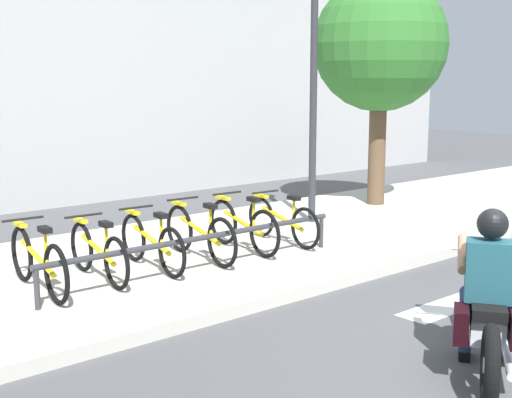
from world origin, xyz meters
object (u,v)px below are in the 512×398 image
rider (489,278)px  street_lamp (314,72)px  bicycle_4 (243,226)px  bicycle_1 (98,252)px  tree_near_rack (380,46)px  bicycle_0 (38,261)px  motorcycle (486,316)px  bicycle_2 (152,243)px  bicycle_5 (282,220)px  bicycle_3 (200,233)px  bike_rack (201,240)px

rider → street_lamp: size_ratio=0.33×
bicycle_4 → street_lamp: street_lamp is taller
bicycle_1 → tree_near_rack: size_ratio=0.36×
bicycle_0 → tree_near_rack: (7.23, 1.23, 2.62)m
motorcycle → tree_near_rack: 7.74m
bicycle_2 → bicycle_5: size_ratio=1.00×
bicycle_3 → bicycle_4: bearing=-0.0°
bicycle_0 → rider: bearing=-61.5°
bike_rack → street_lamp: bearing=23.0°
bicycle_4 → bicycle_5: bicycle_4 is taller
bicycle_0 → motorcycle: bearing=-60.6°
motorcycle → tree_near_rack: size_ratio=0.43×
bicycle_4 → tree_near_rack: size_ratio=0.37×
motorcycle → bicycle_2: (-0.87, 4.15, 0.03)m
bicycle_0 → bicycle_1: bearing=0.0°
bicycle_1 → bicycle_3: (1.47, -0.00, 0.02)m
bicycle_0 → street_lamp: (5.11, 0.83, 2.13)m
bicycle_2 → street_lamp: 4.30m
bicycle_4 → bicycle_5: (0.74, 0.00, -0.02)m
bicycle_1 → tree_near_rack: bearing=10.7°
bicycle_0 → bicycle_4: (2.95, -0.00, -0.00)m
motorcycle → rider: 0.38m
rider → bike_rack: (-0.43, 3.64, -0.27)m
bicycle_2 → bike_rack: bicycle_2 is taller
bicycle_1 → street_lamp: (4.37, 0.83, 2.14)m
bicycle_1 → bike_rack: size_ratio=0.37×
bicycle_0 → bicycle_4: size_ratio=1.07×
rider → bicycle_3: 4.21m
bicycle_2 → bicycle_1: bearing=180.0°
motorcycle → bicycle_4: (0.61, 4.15, 0.04)m
bicycle_5 → tree_near_rack: 4.59m
bicycle_2 → rider: bearing=-79.2°
bicycle_0 → tree_near_rack: tree_near_rack is taller
bicycle_0 → bike_rack: size_ratio=0.41×
bicycle_4 → bicycle_0: bearing=180.0°
bicycle_0 → tree_near_rack: 7.79m
bike_rack → tree_near_rack: (5.39, 1.78, 2.56)m
rider → bicycle_4: rider is taller
bicycle_5 → tree_near_rack: size_ratio=0.37×
rider → bicycle_4: (0.67, 4.19, -0.33)m
street_lamp → bicycle_3: bearing=-164.0°
bicycle_4 → tree_near_rack: tree_near_rack is taller
bicycle_1 → tree_near_rack: 7.11m
rider → bicycle_2: (-0.80, 4.20, -0.34)m
bicycle_5 → bike_rack: 1.93m
bicycle_4 → bike_rack: 1.24m
rider → bicycle_2: bearing=100.8°
bicycle_1 → bicycle_2: 0.74m
tree_near_rack → street_lamp: bearing=-169.3°
bicycle_4 → motorcycle: bearing=-98.3°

